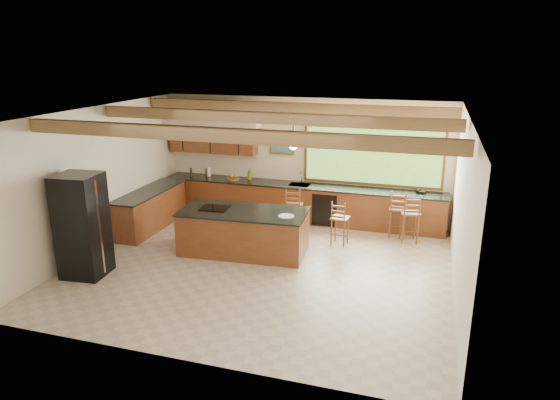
% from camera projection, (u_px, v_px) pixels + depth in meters
% --- Properties ---
extents(ground, '(7.20, 7.20, 0.00)m').
position_uv_depth(ground, '(261.00, 266.00, 9.85)').
color(ground, '#B9AD99').
rests_on(ground, ground).
extents(room_shell, '(7.27, 6.54, 3.02)m').
position_uv_depth(room_shell, '(263.00, 149.00, 9.85)').
color(room_shell, white).
rests_on(room_shell, ground).
extents(counter_run, '(7.12, 3.10, 1.22)m').
position_uv_depth(counter_run, '(263.00, 204.00, 12.25)').
color(counter_run, brown).
rests_on(counter_run, ground).
extents(island, '(2.69, 1.41, 0.93)m').
position_uv_depth(island, '(244.00, 231.00, 10.43)').
color(island, brown).
rests_on(island, ground).
extents(refrigerator, '(0.83, 0.81, 1.96)m').
position_uv_depth(refrigerator, '(82.00, 226.00, 9.23)').
color(refrigerator, black).
rests_on(refrigerator, ground).
extents(bar_stool_a, '(0.44, 0.44, 1.10)m').
position_uv_depth(bar_stool_a, '(293.00, 207.00, 11.42)').
color(bar_stool_a, brown).
rests_on(bar_stool_a, ground).
extents(bar_stool_b, '(0.40, 0.40, 1.11)m').
position_uv_depth(bar_stool_b, '(398.00, 210.00, 11.16)').
color(bar_stool_b, brown).
rests_on(bar_stool_b, ground).
extents(bar_stool_c, '(0.41, 0.41, 1.01)m').
position_uv_depth(bar_stool_c, '(340.00, 219.00, 10.74)').
color(bar_stool_c, brown).
rests_on(bar_stool_c, ground).
extents(bar_stool_d, '(0.48, 0.48, 1.12)m').
position_uv_depth(bar_stool_d, '(410.00, 214.00, 10.87)').
color(bar_stool_d, brown).
rests_on(bar_stool_d, ground).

